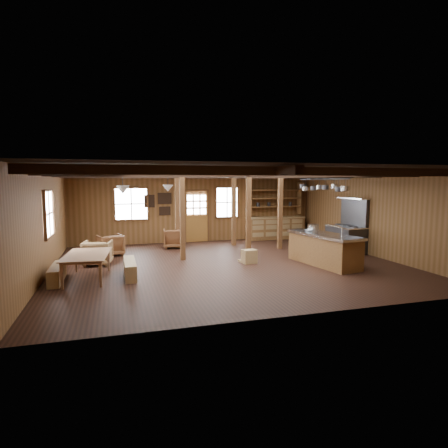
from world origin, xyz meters
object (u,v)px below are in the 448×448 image
(kitchen_island, at_px, (324,249))
(commercial_range, at_px, (347,234))
(dining_table, at_px, (89,267))
(armchair_b, at_px, (174,238))
(armchair_a, at_px, (110,245))
(armchair_c, at_px, (98,253))

(kitchen_island, xyz_separation_m, commercial_range, (1.94, 1.67, 0.14))
(commercial_range, bearing_deg, dining_table, -170.17)
(armchair_b, bearing_deg, armchair_a, 28.80)
(armchair_a, bearing_deg, armchair_b, -174.73)
(dining_table, relative_size, armchair_a, 2.37)
(kitchen_island, xyz_separation_m, armchair_b, (-3.84, 4.11, -0.12))
(kitchen_island, distance_m, dining_table, 6.61)
(commercial_range, height_order, armchair_a, commercial_range)
(kitchen_island, bearing_deg, armchair_a, 142.82)
(armchair_b, bearing_deg, dining_table, 62.19)
(dining_table, bearing_deg, commercial_range, -74.79)
(kitchen_island, bearing_deg, commercial_range, 31.41)
(dining_table, relative_size, armchair_b, 2.37)
(kitchen_island, bearing_deg, dining_table, 168.99)
(kitchen_island, bearing_deg, armchair_b, 123.66)
(commercial_range, xyz_separation_m, armchair_c, (-8.41, 0.19, -0.26))
(kitchen_island, distance_m, armchair_c, 6.73)
(armchair_a, xyz_separation_m, armchair_b, (2.27, 0.89, 0.00))
(dining_table, distance_m, armchair_a, 3.07)
(armchair_c, bearing_deg, armchair_a, -95.06)
(armchair_c, bearing_deg, armchair_b, -129.78)
(dining_table, distance_m, armchair_b, 4.80)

